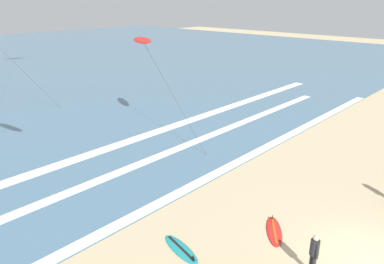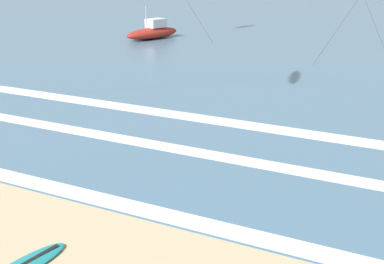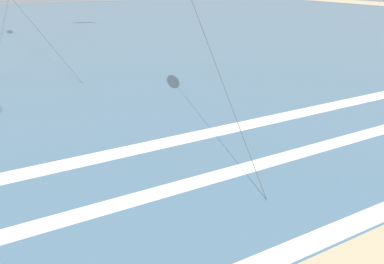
% 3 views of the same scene
% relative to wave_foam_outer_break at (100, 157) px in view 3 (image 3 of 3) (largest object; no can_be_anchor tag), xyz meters
% --- Properties ---
extents(wave_foam_mid_break, '(38.96, 0.71, 0.01)m').
position_rel_wave_foam_outer_break_xyz_m(wave_foam_mid_break, '(1.27, -3.31, 0.00)').
color(wave_foam_mid_break, white).
rests_on(wave_foam_mid_break, ocean_surface).
extents(wave_foam_outer_break, '(51.04, 0.91, 0.01)m').
position_rel_wave_foam_outer_break_xyz_m(wave_foam_outer_break, '(0.00, 0.00, 0.00)').
color(wave_foam_outer_break, white).
rests_on(wave_foam_outer_break, ocean_surface).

